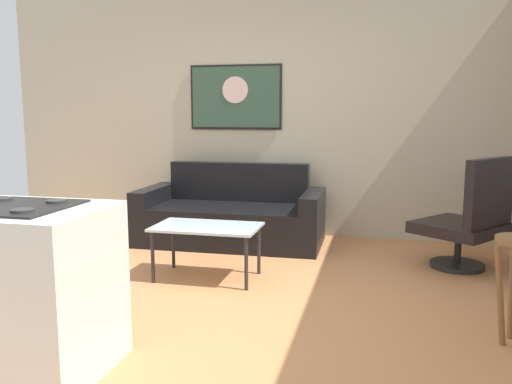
# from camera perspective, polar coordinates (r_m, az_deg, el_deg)

# --- Properties ---
(ground) EXTENTS (6.40, 6.40, 0.04)m
(ground) POSITION_cam_1_polar(r_m,az_deg,el_deg) (3.87, -5.52, -12.47)
(ground) COLOR #BA794A
(back_wall) EXTENTS (6.40, 0.05, 2.80)m
(back_wall) POSITION_cam_1_polar(r_m,az_deg,el_deg) (5.96, 1.89, 8.86)
(back_wall) COLOR #B2A88D
(back_wall) RESTS_ON ground
(couch) EXTENTS (1.93, 0.92, 0.83)m
(couch) POSITION_cam_1_polar(r_m,az_deg,el_deg) (5.60, -2.65, -2.75)
(couch) COLOR black
(couch) RESTS_ON ground
(coffee_table) EXTENTS (0.87, 0.52, 0.45)m
(coffee_table) POSITION_cam_1_polar(r_m,az_deg,el_deg) (4.37, -5.34, -4.20)
(coffee_table) COLOR silver
(coffee_table) RESTS_ON ground
(armchair) EXTENTS (0.92, 0.93, 1.00)m
(armchair) POSITION_cam_1_polar(r_m,az_deg,el_deg) (4.94, 22.16, -2.79)
(armchair) COLOR black
(armchair) RESTS_ON ground
(wall_painting) EXTENTS (1.06, 0.03, 0.72)m
(wall_painting) POSITION_cam_1_polar(r_m,az_deg,el_deg) (6.02, -2.24, 10.25)
(wall_painting) COLOR black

